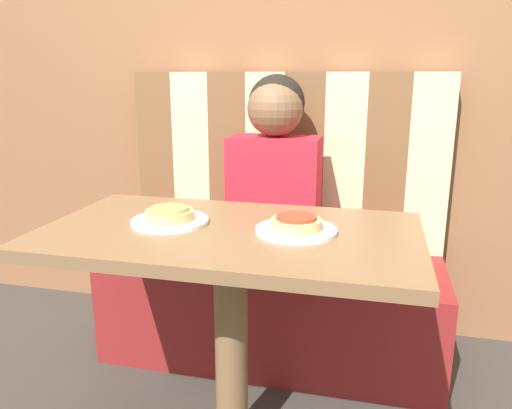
{
  "coord_description": "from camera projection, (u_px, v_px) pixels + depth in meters",
  "views": [
    {
      "loc": [
        0.4,
        -1.3,
        1.16
      ],
      "look_at": [
        0.0,
        0.31,
        0.73
      ],
      "focal_mm": 35.0,
      "sensor_mm": 36.0,
      "label": 1
    }
  ],
  "objects": [
    {
      "name": "person",
      "position": [
        275.0,
        166.0,
        1.99
      ],
      "size": [
        0.36,
        0.25,
        0.75
      ],
      "color": "red",
      "rests_on": "booth_seat"
    },
    {
      "name": "plate_right",
      "position": [
        296.0,
        230.0,
        1.39
      ],
      "size": [
        0.23,
        0.23,
        0.01
      ],
      "color": "white",
      "rests_on": "dining_table"
    },
    {
      "name": "pizza_left",
      "position": [
        170.0,
        214.0,
        1.47
      ],
      "size": [
        0.14,
        0.14,
        0.04
      ],
      "color": "tan",
      "rests_on": "plate_left"
    },
    {
      "name": "booth_seat",
      "position": [
        273.0,
        304.0,
        2.14
      ],
      "size": [
        1.38,
        0.57,
        0.42
      ],
      "color": "maroon",
      "rests_on": "ground_plane"
    },
    {
      "name": "wall_back",
      "position": [
        291.0,
        43.0,
        2.18
      ],
      "size": [
        7.0,
        0.05,
        2.6
      ],
      "color": "brown",
      "rests_on": "ground_plane"
    },
    {
      "name": "plate_left",
      "position": [
        170.0,
        221.0,
        1.47
      ],
      "size": [
        0.23,
        0.23,
        0.01
      ],
      "color": "white",
      "rests_on": "dining_table"
    },
    {
      "name": "booth_backrest",
      "position": [
        286.0,
        160.0,
        2.22
      ],
      "size": [
        1.38,
        0.09,
        0.76
      ],
      "color": "brown",
      "rests_on": "booth_seat"
    },
    {
      "name": "dining_table",
      "position": [
        230.0,
        263.0,
        1.44
      ],
      "size": [
        1.07,
        0.62,
        0.74
      ],
      "color": "brown",
      "rests_on": "ground_plane"
    },
    {
      "name": "pizza_right",
      "position": [
        296.0,
        223.0,
        1.38
      ],
      "size": [
        0.14,
        0.14,
        0.04
      ],
      "color": "tan",
      "rests_on": "plate_right"
    }
  ]
}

